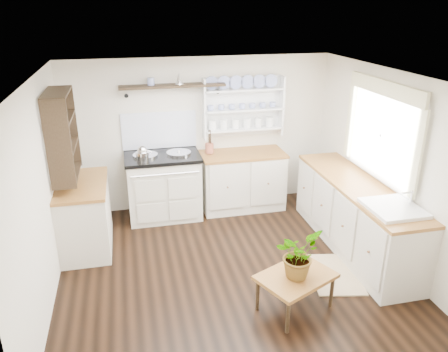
{
  "coord_description": "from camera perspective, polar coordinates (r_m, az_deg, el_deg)",
  "views": [
    {
      "loc": [
        -1.08,
        -4.43,
        3.02
      ],
      "look_at": [
        -0.0,
        0.25,
        1.1
      ],
      "focal_mm": 35.0,
      "sensor_mm": 36.0,
      "label": 1
    }
  ],
  "objects": [
    {
      "name": "utensil_crock",
      "position": [
        6.55,
        -1.92,
        3.64
      ],
      "size": [
        0.12,
        0.12,
        0.15
      ],
      "primitive_type": "cylinder",
      "color": "#A2533B",
      "rests_on": "back_cabinets"
    },
    {
      "name": "window",
      "position": [
        5.68,
        19.89,
        5.63
      ],
      "size": [
        0.08,
        1.55,
        1.22
      ],
      "color": "white",
      "rests_on": "wall_right"
    },
    {
      "name": "kettle",
      "position": [
        6.21,
        -10.58,
        2.84
      ],
      "size": [
        0.19,
        0.19,
        0.23
      ],
      "primitive_type": null,
      "color": "silver",
      "rests_on": "aga_cooker"
    },
    {
      "name": "plate_rack",
      "position": [
        6.69,
        2.38,
        9.11
      ],
      "size": [
        1.2,
        0.22,
        0.9
      ],
      "color": "white",
      "rests_on": "wall_back"
    },
    {
      "name": "aga_cooker",
      "position": [
        6.53,
        -7.85,
        -1.22
      ],
      "size": [
        1.08,
        0.75,
        1.0
      ],
      "color": "beige",
      "rests_on": "floor"
    },
    {
      "name": "left_cabinets",
      "position": [
        5.95,
        -17.69,
        -4.83
      ],
      "size": [
        0.62,
        1.13,
        0.9
      ],
      "color": "beige",
      "rests_on": "floor"
    },
    {
      "name": "right_cabinets",
      "position": [
        5.9,
        16.73,
        -4.94
      ],
      "size": [
        0.62,
        2.43,
        0.9
      ],
      "color": "beige",
      "rests_on": "floor"
    },
    {
      "name": "potted_plant",
      "position": [
        4.52,
        9.59,
        -10.03
      ],
      "size": [
        0.6,
        0.59,
        0.5
      ],
      "primitive_type": "imported",
      "rotation": [
        0.0,
        0.0,
        0.73
      ],
      "color": "#3F7233",
      "rests_on": "center_table"
    },
    {
      "name": "wall_left",
      "position": [
        4.9,
        -22.74,
        -2.45
      ],
      "size": [
        0.02,
        3.8,
        2.3
      ],
      "primitive_type": "cube",
      "color": "silver",
      "rests_on": "ground"
    },
    {
      "name": "high_shelf",
      "position": [
        6.35,
        -6.74,
        11.54
      ],
      "size": [
        1.5,
        0.29,
        0.16
      ],
      "color": "black",
      "rests_on": "wall_back"
    },
    {
      "name": "wall_back",
      "position": [
        6.69,
        -3.16,
        5.51
      ],
      "size": [
        4.0,
        0.02,
        2.3
      ],
      "primitive_type": "cube",
      "color": "silver",
      "rests_on": "ground"
    },
    {
      "name": "belfast_sink",
      "position": [
        5.19,
        21.09,
        -5.11
      ],
      "size": [
        0.55,
        0.6,
        0.45
      ],
      "color": "white",
      "rests_on": "right_cabinets"
    },
    {
      "name": "floor",
      "position": [
        5.47,
        0.61,
        -11.73
      ],
      "size": [
        4.0,
        3.8,
        0.01
      ],
      "primitive_type": "cube",
      "color": "black",
      "rests_on": "ground"
    },
    {
      "name": "center_table",
      "position": [
        4.68,
        9.36,
        -13.12
      ],
      "size": [
        0.91,
        0.81,
        0.41
      ],
      "rotation": [
        0.0,
        0.0,
        0.43
      ],
      "color": "brown",
      "rests_on": "floor"
    },
    {
      "name": "back_cabinets",
      "position": [
        6.76,
        2.41,
        -0.48
      ],
      "size": [
        1.27,
        0.63,
        0.9
      ],
      "color": "beige",
      "rests_on": "floor"
    },
    {
      "name": "wall_right",
      "position": [
        5.71,
        20.58,
        1.22
      ],
      "size": [
        0.02,
        3.8,
        2.3
      ],
      "primitive_type": "cube",
      "color": "silver",
      "rests_on": "ground"
    },
    {
      "name": "left_shelving",
      "position": [
        5.58,
        -20.39,
        5.14
      ],
      "size": [
        0.28,
        0.8,
        1.05
      ],
      "primitive_type": "cube",
      "color": "black",
      "rests_on": "wall_left"
    },
    {
      "name": "ceiling",
      "position": [
        4.62,
        0.73,
        12.82
      ],
      "size": [
        4.0,
        3.8,
        0.01
      ],
      "primitive_type": "cube",
      "color": "white",
      "rests_on": "wall_back"
    },
    {
      "name": "floor_rug",
      "position": [
        5.48,
        14.17,
        -12.28
      ],
      "size": [
        0.71,
        0.94,
        0.02
      ],
      "primitive_type": "cube",
      "rotation": [
        0.0,
        0.0,
        -0.2
      ],
      "color": "#997459",
      "rests_on": "floor"
    }
  ]
}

